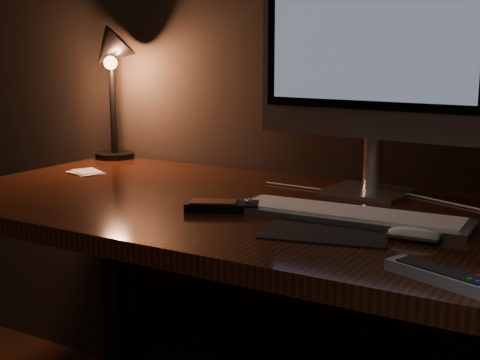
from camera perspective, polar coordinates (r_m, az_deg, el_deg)
The scene contains 10 objects.
desk at distance 1.58m, azimuth 3.56°, elevation -6.30°, with size 1.60×0.75×0.75m.
monitor at distance 1.61m, azimuth 11.21°, elevation 11.55°, with size 0.58×0.18×0.61m.
keyboard at distance 1.39m, azimuth 9.38°, elevation -2.95°, with size 0.49×0.14×0.02m, color silver.
mousepad at distance 1.30m, azimuth 7.52°, elevation -4.25°, with size 0.24×0.19×0.00m, color black.
mouse at distance 1.26m, azimuth 14.58°, elevation -4.61°, with size 0.09×0.05×0.02m, color white.
media_remote at distance 1.44m, azimuth -1.55°, elevation -2.22°, with size 0.17×0.12×0.03m.
tv_remote at distance 1.05m, azimuth 16.80°, elevation -7.81°, with size 0.18×0.11×0.02m.
papers at distance 1.93m, azimuth -13.02°, elevation 0.67°, with size 0.11×0.07×0.01m, color white.
desk_lamp at distance 2.10m, azimuth -10.99°, elevation 9.20°, with size 0.22×0.22×0.42m.
cable at distance 1.60m, azimuth 11.63°, elevation -1.37°, with size 0.01×0.01×0.58m, color white.
Camera 1 is at (0.69, 0.59, 1.09)m, focal length 50.00 mm.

